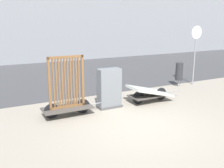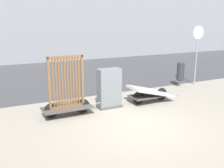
% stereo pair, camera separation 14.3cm
% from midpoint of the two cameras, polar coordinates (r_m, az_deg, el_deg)
% --- Properties ---
extents(ground_plane, '(60.00, 60.00, 0.00)m').
position_cam_midpoint_polar(ground_plane, '(7.67, 6.08, -8.88)').
color(ground_plane, gray).
extents(road_strip, '(56.00, 9.28, 0.01)m').
position_cam_midpoint_polar(road_strip, '(14.74, -10.65, 2.05)').
color(road_strip, '#424244').
rests_on(road_strip, ground_plane).
extents(bike_cart_with_bedframe, '(2.26, 0.73, 1.90)m').
position_cam_midpoint_polar(bike_cart_with_bedframe, '(8.26, -9.27, -2.56)').
color(bike_cart_with_bedframe, '#4C4742').
rests_on(bike_cart_with_bedframe, ground_plane).
extents(bike_cart_with_mattress, '(2.29, 0.92, 0.66)m').
position_cam_midpoint_polar(bike_cart_with_mattress, '(9.68, 8.82, -1.83)').
color(bike_cart_with_mattress, '#4C4742').
rests_on(bike_cart_with_mattress, ground_plane).
extents(utility_cabinet, '(0.83, 0.46, 1.35)m').
position_cam_midpoint_polar(utility_cabinet, '(8.93, -0.15, -1.20)').
color(utility_cabinet, '#4C4C4C').
rests_on(utility_cabinet, ground_plane).
extents(trash_bin, '(0.32, 0.32, 1.08)m').
position_cam_midpoint_polar(trash_bin, '(12.15, 15.03, 2.58)').
color(trash_bin, gray).
rests_on(trash_bin, ground_plane).
extents(sign_post, '(0.58, 0.06, 2.74)m').
position_cam_midpoint_polar(sign_post, '(12.57, 18.37, 7.83)').
color(sign_post, gray).
rests_on(sign_post, ground_plane).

